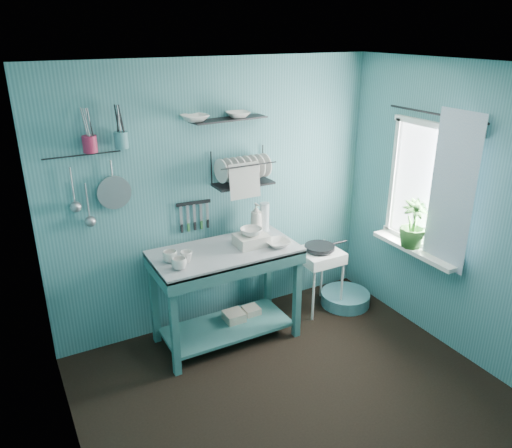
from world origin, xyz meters
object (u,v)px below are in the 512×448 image
mug_left (179,264)px  water_bottle (264,217)px  mug_mid (186,257)px  colander (114,193)px  frying_pan (320,247)px  utensil_cup_magenta (90,144)px  work_counter (226,295)px  mug_right (170,257)px  dish_rack (243,168)px  floor_basin (345,298)px  hotplate_stand (318,280)px  storage_tin_small (251,316)px  utensil_cup_teal (121,140)px  wash_tub (251,240)px  soap_bottle (256,219)px  storage_tin_large (234,322)px  potted_plant (413,224)px

mug_left → water_bottle: water_bottle is taller
mug_mid → colander: 0.79m
frying_pan → utensil_cup_magenta: 2.37m
work_counter → mug_right: mug_right is taller
dish_rack → mug_mid: bearing=-145.7°
utensil_cup_magenta → floor_basin: 2.98m
hotplate_stand → floor_basin: hotplate_stand is taller
dish_rack → storage_tin_small: 1.45m
mug_left → hotplate_stand: 1.68m
utensil_cup_teal → storage_tin_small: size_ratio=0.65×
water_bottle → storage_tin_small: 0.99m
frying_pan → utensil_cup_teal: size_ratio=2.31×
water_bottle → frying_pan: size_ratio=0.93×
work_counter → wash_tub: wash_tub is taller
soap_bottle → utensil_cup_magenta: utensil_cup_magenta is taller
mug_mid → hotplate_stand: (1.44, 0.11, -0.63)m
utensil_cup_magenta → floor_basin: utensil_cup_magenta is taller
utensil_cup_teal → utensil_cup_magenta: bearing=180.0°
wash_tub → frying_pan: size_ratio=0.93×
work_counter → dish_rack: (0.33, 0.29, 1.08)m
work_counter → frying_pan: size_ratio=4.28×
mug_right → colander: bearing=130.8°
utensil_cup_teal → mug_left: bearing=-63.8°
storage_tin_small → storage_tin_large: bearing=-171.5°
mug_left → dish_rack: bearing=28.9°
hotplate_stand → utensil_cup_magenta: bearing=166.3°
mug_right → wash_tub: bearing=-1.5°
hotplate_stand → colander: (-1.88, 0.32, 1.13)m
mug_right → storage_tin_large: 1.04m
hotplate_stand → frying_pan: 0.36m
utensil_cup_teal → storage_tin_large: bearing=-19.3°
soap_bottle → mug_left: bearing=-158.2°
mug_left → mug_mid: mug_left is taller
mug_left → dish_rack: dish_rack is taller
frying_pan → potted_plant: (0.57, -0.64, 0.37)m
floor_basin → hotplate_stand: bearing=164.4°
utensil_cup_magenta → storage_tin_large: bearing=-15.1°
mug_mid → mug_left: bearing=-135.0°
mug_left → utensil_cup_teal: (-0.25, 0.50, 0.93)m
mug_left → storage_tin_large: 1.05m
dish_rack → hotplate_stand: bearing=-10.0°
wash_tub → storage_tin_large: bearing=155.0°
wash_tub → hotplate_stand: wash_tub is taller
water_bottle → storage_tin_large: 1.04m
soap_bottle → utensil_cup_magenta: size_ratio=2.30×
storage_tin_large → storage_tin_small: (0.20, 0.03, -0.01)m
mug_mid → frying_pan: (1.44, 0.11, -0.27)m
water_bottle → utensil_cup_magenta: utensil_cup_magenta is taller
floor_basin → work_counter: bearing=178.6°
floor_basin → storage_tin_small: bearing=173.9°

